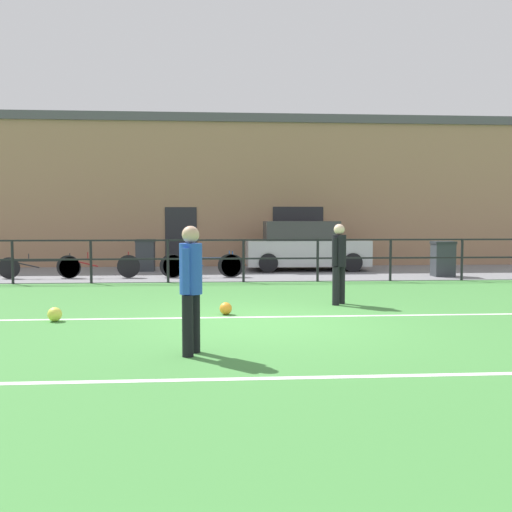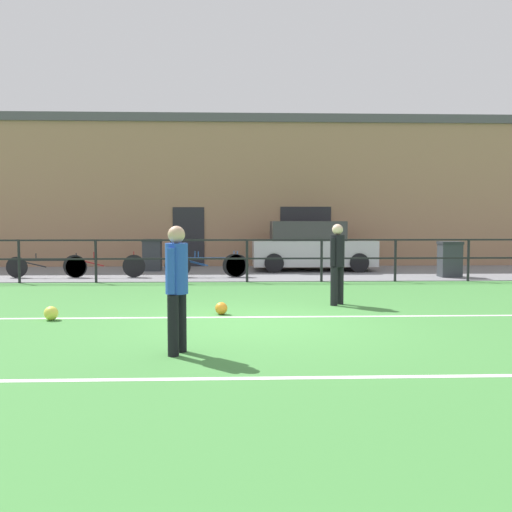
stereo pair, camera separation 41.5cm
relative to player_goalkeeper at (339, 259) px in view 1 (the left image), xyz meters
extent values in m
cube|color=#42843D|center=(-1.68, -1.87, -0.92)|extent=(60.00, 44.00, 0.04)
cube|color=white|center=(-1.68, -1.36, -0.90)|extent=(36.00, 0.11, 0.00)
cube|color=white|center=(-1.68, -5.15, -0.90)|extent=(36.00, 0.11, 0.00)
cube|color=slate|center=(-1.68, 6.63, -0.89)|extent=(48.00, 5.00, 0.02)
cylinder|color=black|center=(-7.68, 4.13, -0.33)|extent=(0.07, 0.07, 1.15)
cylinder|color=black|center=(-5.68, 4.13, -0.33)|extent=(0.07, 0.07, 1.15)
cylinder|color=black|center=(-3.68, 4.13, -0.33)|extent=(0.07, 0.07, 1.15)
cylinder|color=black|center=(-1.68, 4.13, -0.33)|extent=(0.07, 0.07, 1.15)
cylinder|color=black|center=(0.32, 4.13, -0.33)|extent=(0.07, 0.07, 1.15)
cylinder|color=black|center=(2.32, 4.13, -0.33)|extent=(0.07, 0.07, 1.15)
cylinder|color=black|center=(4.32, 4.13, -0.33)|extent=(0.07, 0.07, 1.15)
cube|color=black|center=(-1.68, 4.13, 0.23)|extent=(36.00, 0.04, 0.04)
cube|color=black|center=(-1.68, 4.13, -0.27)|extent=(36.00, 0.04, 0.04)
cube|color=#A37A5B|center=(-1.68, 10.33, 1.63)|extent=(28.00, 2.40, 5.07)
cube|color=#232328|center=(-3.62, 9.11, 0.15)|extent=(1.10, 0.04, 2.10)
cube|color=#232328|center=(0.52, 9.11, 0.67)|extent=(1.80, 0.04, 1.10)
cube|color=#4C4C51|center=(-1.68, 10.33, 4.32)|extent=(28.00, 2.56, 0.30)
cylinder|color=black|center=(-0.08, -0.09, -0.53)|extent=(0.14, 0.14, 0.75)
cylinder|color=black|center=(0.08, 0.09, -0.53)|extent=(0.14, 0.14, 0.75)
cylinder|color=black|center=(0.00, 0.00, 0.16)|extent=(0.28, 0.28, 0.62)
sphere|color=beige|center=(0.00, 0.00, 0.58)|extent=(0.21, 0.21, 0.21)
cylinder|color=black|center=(-0.11, -0.13, 0.15)|extent=(0.10, 0.10, 0.56)
cylinder|color=black|center=(0.11, 0.13, 0.15)|extent=(0.10, 0.10, 0.56)
cylinder|color=black|center=(-2.69, -3.89, -0.52)|extent=(0.14, 0.14, 0.76)
cylinder|color=black|center=(-2.77, -4.12, -0.52)|extent=(0.14, 0.14, 0.76)
cylinder|color=blue|center=(-2.73, -4.01, 0.17)|extent=(0.28, 0.28, 0.63)
sphere|color=tan|center=(-2.73, -4.01, 0.59)|extent=(0.21, 0.21, 0.21)
cylinder|color=blue|center=(-2.68, -3.84, 0.15)|extent=(0.10, 0.10, 0.56)
cylinder|color=blue|center=(-2.79, -4.17, 0.15)|extent=(0.10, 0.10, 0.56)
sphere|color=#E5E04C|center=(-5.07, -1.53, -0.78)|extent=(0.24, 0.24, 0.24)
sphere|color=orange|center=(-2.25, -1.06, -0.79)|extent=(0.22, 0.22, 0.22)
cube|color=#B7B7BC|center=(0.55, 7.42, -0.31)|extent=(3.92, 1.71, 0.81)
cube|color=#373738|center=(0.36, 7.42, 0.40)|extent=(2.35, 1.43, 0.62)
cylinder|color=black|center=(-0.78, 6.60, -0.58)|extent=(0.60, 0.18, 0.60)
cylinder|color=black|center=(1.89, 6.60, -0.58)|extent=(0.60, 0.18, 0.60)
cylinder|color=black|center=(-0.78, 8.24, -0.58)|extent=(0.60, 0.18, 0.60)
cylinder|color=black|center=(1.89, 8.24, -0.58)|extent=(0.60, 0.18, 0.60)
cylinder|color=black|center=(-3.68, 5.33, -0.55)|extent=(0.66, 0.04, 0.66)
cylinder|color=black|center=(-2.02, 5.33, -0.55)|extent=(0.66, 0.04, 0.66)
cube|color=#234C99|center=(-2.85, 5.33, -0.33)|extent=(1.29, 0.04, 0.04)
cube|color=#234C99|center=(-3.27, 5.33, -0.44)|extent=(0.81, 0.03, 0.24)
cylinder|color=#234C99|center=(-3.14, 5.33, -0.23)|extent=(0.03, 0.03, 0.20)
cylinder|color=#234C99|center=(-2.02, 5.33, -0.26)|extent=(0.03, 0.03, 0.28)
cylinder|color=black|center=(-6.56, 5.33, -0.56)|extent=(0.65, 0.04, 0.65)
cylinder|color=black|center=(-4.88, 5.33, -0.56)|extent=(0.65, 0.04, 0.65)
cube|color=maroon|center=(-5.72, 5.33, -0.35)|extent=(1.31, 0.04, 0.04)
cube|color=maroon|center=(-6.14, 5.33, -0.45)|extent=(0.82, 0.03, 0.24)
cylinder|color=maroon|center=(-6.02, 5.33, -0.25)|extent=(0.03, 0.03, 0.20)
cylinder|color=maroon|center=(-4.88, 5.33, -0.28)|extent=(0.03, 0.03, 0.28)
cylinder|color=black|center=(-8.19, 5.33, -0.58)|extent=(0.60, 0.04, 0.60)
cylinder|color=black|center=(-6.51, 5.33, -0.58)|extent=(0.60, 0.04, 0.60)
cube|color=black|center=(-7.35, 5.33, -0.39)|extent=(1.31, 0.04, 0.04)
cube|color=black|center=(-7.77, 5.33, -0.48)|extent=(0.82, 0.03, 0.22)
cylinder|color=black|center=(-7.64, 5.33, -0.29)|extent=(0.03, 0.03, 0.20)
cylinder|color=black|center=(-6.51, 5.33, -0.32)|extent=(0.03, 0.03, 0.28)
cylinder|color=black|center=(-3.59, 5.33, -0.56)|extent=(0.65, 0.04, 0.65)
cylinder|color=black|center=(-1.93, 5.33, -0.56)|extent=(0.65, 0.04, 0.65)
cube|color=#234C99|center=(-2.76, 5.33, -0.34)|extent=(1.30, 0.04, 0.04)
cube|color=#234C99|center=(-3.17, 5.33, -0.45)|extent=(0.81, 0.03, 0.24)
cylinder|color=#234C99|center=(-3.05, 5.33, -0.24)|extent=(0.03, 0.03, 0.20)
cylinder|color=#234C99|center=(-1.93, 5.33, -0.27)|extent=(0.03, 0.03, 0.28)
cube|color=#33383D|center=(-4.66, 7.40, -0.41)|extent=(0.57, 0.48, 0.94)
cube|color=#282C30|center=(-4.66, 7.40, 0.10)|extent=(0.61, 0.52, 0.08)
cube|color=#33383D|center=(4.20, 5.12, -0.41)|extent=(0.58, 0.49, 0.94)
cube|color=#282C30|center=(4.20, 5.12, 0.10)|extent=(0.62, 0.53, 0.08)
camera|label=1|loc=(-2.43, -11.10, 0.78)|focal=40.24mm
camera|label=2|loc=(-2.02, -11.12, 0.78)|focal=40.24mm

